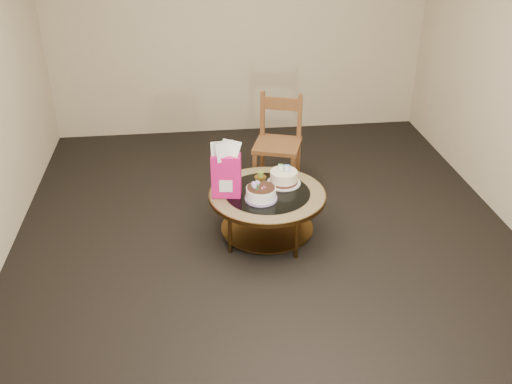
{
  "coord_description": "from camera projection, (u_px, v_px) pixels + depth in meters",
  "views": [
    {
      "loc": [
        -0.62,
        -4.25,
        2.86
      ],
      "look_at": [
        -0.1,
        0.02,
        0.46
      ],
      "focal_mm": 40.0,
      "sensor_mm": 36.0,
      "label": 1
    }
  ],
  "objects": [
    {
      "name": "gift_bag",
      "position": [
        226.0,
        170.0,
        4.76
      ],
      "size": [
        0.26,
        0.21,
        0.49
      ],
      "rotation": [
        0.0,
        0.0,
        -0.16
      ],
      "color": "#DE1471",
      "rests_on": "coffee_table"
    },
    {
      "name": "decorated_cake",
      "position": [
        261.0,
        194.0,
        4.78
      ],
      "size": [
        0.27,
        0.27,
        0.16
      ],
      "rotation": [
        0.0,
        0.0,
        0.15
      ],
      "color": "#A589C2",
      "rests_on": "coffee_table"
    },
    {
      "name": "dining_chair",
      "position": [
        278.0,
        143.0,
        5.75
      ],
      "size": [
        0.56,
        0.56,
        0.96
      ],
      "rotation": [
        0.0,
        0.0,
        -0.32
      ],
      "color": "brown",
      "rests_on": "ground"
    },
    {
      "name": "pillar_candle",
      "position": [
        260.0,
        176.0,
        5.12
      ],
      "size": [
        0.11,
        0.11,
        0.08
      ],
      "rotation": [
        0.0,
        0.0,
        -0.14
      ],
      "color": "#DCCF5A",
      "rests_on": "coffee_table"
    },
    {
      "name": "cream_cake",
      "position": [
        284.0,
        178.0,
        5.02
      ],
      "size": [
        0.3,
        0.3,
        0.19
      ],
      "rotation": [
        0.0,
        0.0,
        -0.3
      ],
      "color": "silver",
      "rests_on": "coffee_table"
    },
    {
      "name": "room_walls",
      "position": [
        269.0,
        70.0,
        4.39
      ],
      "size": [
        4.52,
        5.02,
        2.61
      ],
      "color": "#C7B796",
      "rests_on": "ground"
    },
    {
      "name": "ground",
      "position": [
        267.0,
        237.0,
        5.14
      ],
      "size": [
        5.0,
        5.0,
        0.0
      ],
      "primitive_type": "plane",
      "color": "black",
      "rests_on": "ground"
    },
    {
      "name": "coffee_table",
      "position": [
        267.0,
        200.0,
        4.95
      ],
      "size": [
        1.02,
        1.02,
        0.46
      ],
      "color": "brown",
      "rests_on": "ground"
    }
  ]
}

